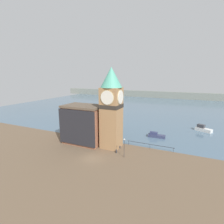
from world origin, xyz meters
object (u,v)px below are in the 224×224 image
(pier_building, at_px, (84,124))
(boat_near, at_px, (156,135))
(boat_far, at_px, (203,129))
(lamp_post, at_px, (124,144))
(clock_tower, at_px, (111,106))
(mooring_bollard_near, at_px, (120,147))
(mooring_bollard_far, at_px, (116,151))

(pier_building, distance_m, boat_near, 20.64)
(boat_near, bearing_deg, boat_far, 39.69)
(pier_building, distance_m, lamp_post, 13.19)
(pier_building, height_order, boat_far, pier_building)
(clock_tower, distance_m, boat_far, 32.63)
(mooring_bollard_near, distance_m, lamp_post, 5.43)
(clock_tower, xyz_separation_m, mooring_bollard_far, (2.47, -2.70, -9.69))
(boat_far, bearing_deg, mooring_bollard_far, -99.11)
(boat_near, xyz_separation_m, lamp_post, (-3.85, -15.38, 2.36))
(clock_tower, distance_m, pier_building, 9.27)
(clock_tower, relative_size, mooring_bollard_far, 23.49)
(clock_tower, bearing_deg, boat_far, 47.58)
(clock_tower, distance_m, boat_near, 17.24)
(mooring_bollard_far, relative_size, lamp_post, 0.19)
(clock_tower, xyz_separation_m, boat_far, (21.09, 23.08, -9.37))
(boat_near, relative_size, lamp_post, 1.15)
(boat_near, distance_m, mooring_bollard_far, 15.41)
(boat_near, distance_m, lamp_post, 16.03)
(boat_near, relative_size, mooring_bollard_far, 5.95)
(mooring_bollard_far, bearing_deg, mooring_bollard_near, 95.30)
(pier_building, relative_size, mooring_bollard_far, 12.47)
(clock_tower, distance_m, mooring_bollard_far, 10.36)
(boat_near, bearing_deg, mooring_bollard_near, -123.13)
(mooring_bollard_near, xyz_separation_m, lamp_post, (2.61, -4.01, 2.57))
(boat_far, xyz_separation_m, lamp_post, (-16.26, -27.05, 2.15))
(boat_far, height_order, mooring_bollard_far, boat_far)
(clock_tower, bearing_deg, mooring_bollard_far, -47.53)
(clock_tower, relative_size, boat_far, 3.74)
(mooring_bollard_near, bearing_deg, pier_building, -177.59)
(mooring_bollard_near, bearing_deg, mooring_bollard_far, -84.70)
(lamp_post, bearing_deg, boat_far, 58.99)
(lamp_post, bearing_deg, clock_tower, 140.51)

